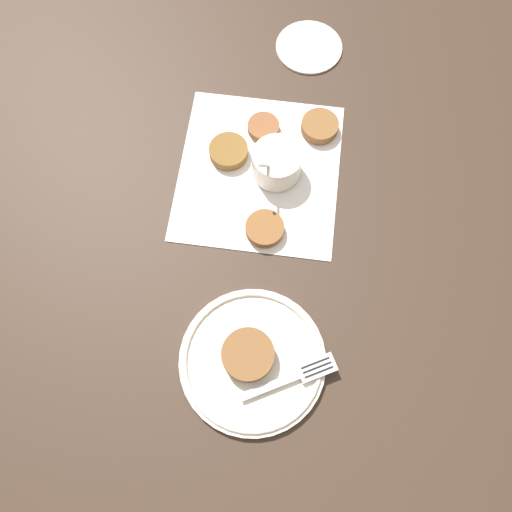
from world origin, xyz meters
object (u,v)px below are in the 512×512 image
object	(u,v)px
sauce_bowl	(277,164)
fritter_on_plate	(248,355)
serving_plate	(253,360)
extra_saucer	(309,46)
fork	(299,375)

from	to	relation	value
sauce_bowl	fritter_on_plate	xyz separation A→B (m)	(-0.33, 0.01, -0.00)
serving_plate	extra_saucer	bearing A→B (deg)	-3.02
fritter_on_plate	serving_plate	bearing A→B (deg)	-126.09
serving_plate	fritter_on_plate	bearing A→B (deg)	53.91
sauce_bowl	serving_plate	xyz separation A→B (m)	(-0.33, -0.00, -0.02)
extra_saucer	fork	bearing A→B (deg)	-176.44
fritter_on_plate	fork	size ratio (longest dim) A/B	0.56
extra_saucer	fritter_on_plate	bearing A→B (deg)	176.32
serving_plate	extra_saucer	size ratio (longest dim) A/B	1.74
sauce_bowl	fork	xyz separation A→B (m)	(-0.35, -0.07, -0.01)
sauce_bowl	serving_plate	bearing A→B (deg)	-179.86
fritter_on_plate	extra_saucer	world-z (taller)	fritter_on_plate
sauce_bowl	fritter_on_plate	world-z (taller)	sauce_bowl
serving_plate	sauce_bowl	bearing A→B (deg)	0.14
fritter_on_plate	extra_saucer	bearing A→B (deg)	-3.68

